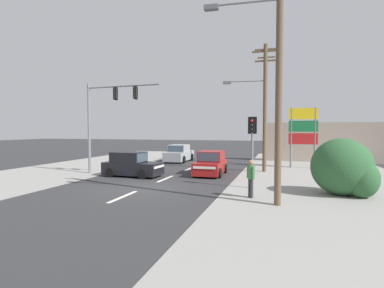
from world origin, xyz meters
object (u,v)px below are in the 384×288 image
Objects in this scene: utility_pole_foreground_right at (276,54)px; pedestrian_at_kerb at (251,177)px; traffic_signal_mast at (105,111)px; pedestal_signal_right_kerb at (252,140)px; hatchback_kerbside_parked at (132,165)px; shopping_plaza_sign at (303,129)px; hatchback_crossing_left at (211,164)px; utility_pole_midground_right at (263,104)px; utility_pole_background_right at (266,102)px; sedan_oncoming_near at (179,154)px.

pedestrian_at_kerb is at bearing 134.43° from utility_pole_foreground_right.
traffic_signal_mast is 1.69× the size of pedestal_signal_right_kerb.
shopping_plaza_sign is at bearing 34.44° from hatchback_kerbside_parked.
utility_pole_foreground_right is 11.30m from hatchback_kerbside_parked.
shopping_plaza_sign is 8.22m from hatchback_crossing_left.
traffic_signal_mast is at bearing -157.39° from utility_pole_midground_right.
utility_pole_background_right is 13.28m from pedestrian_at_kerb.
utility_pole_foreground_right is at bearing -83.85° from utility_pole_midground_right.
utility_pole_midground_right is 2.46× the size of pedestal_signal_right_kerb.
traffic_signal_mast is at bearing 171.63° from hatchback_kerbside_parked.
traffic_signal_mast is at bearing 156.22° from pedestrian_at_kerb.
hatchback_crossing_left is 2.25× the size of pedestrian_at_kerb.
pedestal_signal_right_kerb is 0.97× the size of hatchback_crossing_left.
hatchback_crossing_left and hatchback_kerbside_parked have the same top height.
shopping_plaza_sign is (2.96, 9.13, 0.57)m from pedestal_signal_right_kerb.
utility_pole_midground_right is at bearing 96.15° from utility_pole_foreground_right.
sedan_oncoming_near is at bearing 147.91° from utility_pole_midground_right.
utility_pole_midground_right reaches higher than hatchback_crossing_left.
shopping_plaza_sign reaches higher than hatchback_crossing_left.
utility_pole_midground_right is at bearing 29.45° from hatchback_kerbside_parked.
traffic_signal_mast is 7.70m from hatchback_crossing_left.
utility_pole_foreground_right reaches higher than utility_pole_background_right.
utility_pole_background_right reaches higher than pedestal_signal_right_kerb.
utility_pole_foreground_right reaches higher than sedan_oncoming_near.
utility_pole_background_right is (-0.01, 4.18, 0.49)m from utility_pole_midground_right.
shopping_plaza_sign is 1.25× the size of hatchback_crossing_left.
utility_pole_midground_right is 1.46× the size of traffic_signal_mast.
traffic_signal_mast is 4.01m from hatchback_kerbside_parked.
hatchback_kerbside_parked is (-8.76, 5.03, -5.07)m from utility_pole_foreground_right.
utility_pole_midground_right reaches higher than traffic_signal_mast.
hatchback_kerbside_parked is 8.75m from pedestrian_at_kerb.
sedan_oncoming_near is (-10.63, 2.00, -2.28)m from shopping_plaza_sign.
utility_pole_background_right is at bearing 94.32° from utility_pole_foreground_right.
sedan_oncoming_near is (-7.77, 0.70, -4.51)m from utility_pole_background_right.
traffic_signal_mast is at bearing 153.73° from utility_pole_foreground_right.
utility_pole_midground_right is 9.76m from hatchback_kerbside_parked.
traffic_signal_mast is at bearing -151.13° from shopping_plaza_sign.
shopping_plaza_sign is (2.84, 2.88, -1.74)m from utility_pole_midground_right.
utility_pole_foreground_right reaches higher than utility_pole_midground_right.
hatchback_crossing_left is 0.86× the size of sedan_oncoming_near.
hatchback_kerbside_parked is (-10.58, -7.26, -2.28)m from shopping_plaza_sign.
sedan_oncoming_near is at bearing 120.47° from pedestrian_at_kerb.
sedan_oncoming_near is (2.00, 8.96, -3.44)m from traffic_signal_mast.
shopping_plaza_sign is (12.62, 6.96, -1.16)m from traffic_signal_mast.
pedestrian_at_kerb is at bearing -89.83° from utility_pole_background_right.
utility_pole_foreground_right reaches higher than traffic_signal_mast.
utility_pole_midground_right is 10.03m from sedan_oncoming_near.
utility_pole_background_right reaches higher than traffic_signal_mast.
traffic_signal_mast is 14.46m from shopping_plaza_sign.
hatchback_kerbside_parked is at bearing -155.66° from hatchback_crossing_left.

